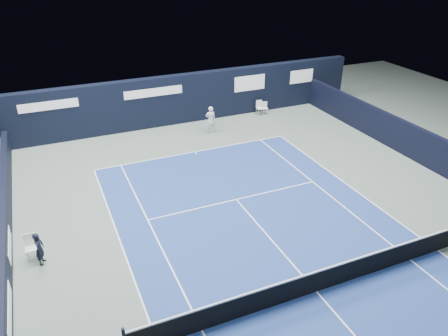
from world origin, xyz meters
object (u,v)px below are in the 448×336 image
object	(u,v)px
folding_chair_back_a	(259,105)
tennis_net	(318,280)
line_judge_chair	(31,245)
tennis_player	(211,120)
folding_chair_back_b	(265,107)

from	to	relation	value
folding_chair_back_a	tennis_net	xyz separation A→B (m)	(-6.06, -15.77, -0.13)
line_judge_chair	tennis_net	xyz separation A→B (m)	(8.62, -5.73, -0.06)
line_judge_chair	tennis_player	xyz separation A→B (m)	(10.50, 8.42, 0.26)
tennis_net	folding_chair_back_a	bearing A→B (deg)	69.00
folding_chair_back_a	tennis_player	distance (m)	4.49
folding_chair_back_b	line_judge_chair	distance (m)	18.09
folding_chair_back_a	folding_chair_back_b	distance (m)	0.44
folding_chair_back_a	tennis_player	size ratio (longest dim) A/B	0.58
folding_chair_back_b	tennis_player	bearing A→B (deg)	-147.24
folding_chair_back_b	tennis_net	xyz separation A→B (m)	(-6.46, -15.73, 0.05)
tennis_player	tennis_net	bearing A→B (deg)	-97.55
line_judge_chair	tennis_net	bearing A→B (deg)	-35.86
folding_chair_back_a	tennis_net	distance (m)	16.89
line_judge_chair	folding_chair_back_b	bearing A→B (deg)	31.33
folding_chair_back_b	tennis_player	distance (m)	4.86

